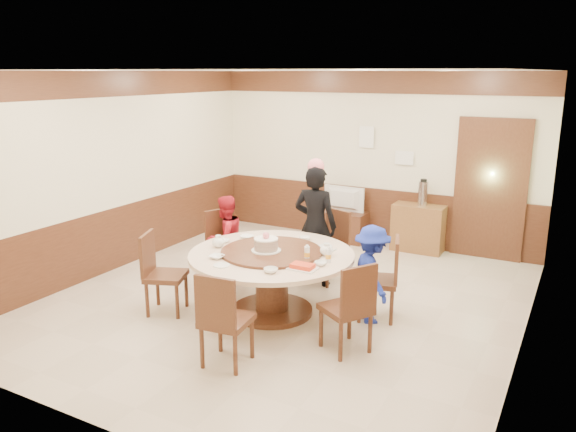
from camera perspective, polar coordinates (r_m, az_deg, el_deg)
The scene contains 31 objects.
room at distance 6.79m, azimuth -0.14°, elevation -0.10°, with size 6.00×6.04×2.84m.
banquet_table at distance 6.59m, azimuth -1.66°, elevation -5.54°, with size 1.92×1.92×0.78m.
chair_0 at distance 6.63m, azimuth 9.16°, elevation -7.73°, with size 0.56×0.55×0.97m.
chair_1 at distance 7.69m, azimuth 4.11°, elevation -4.42°, with size 0.56×0.57×0.97m.
chair_2 at distance 7.71m, azimuth -6.29°, elevation -4.40°, with size 0.60×0.59×0.97m.
chair_3 at distance 6.86m, azimuth -12.41°, elevation -7.11°, with size 0.58×0.57×0.97m.
chair_4 at distance 5.60m, azimuth -6.32°, elevation -11.95°, with size 0.49×0.49×0.97m.
chair_5 at distance 5.84m, azimuth 5.99°, elevation -10.76°, with size 0.61×0.61×0.97m.
person_standing at distance 7.44m, azimuth 2.78°, elevation -0.98°, with size 0.59×0.39×1.62m, color black.
person_red at distance 7.66m, azimuth -6.36°, elevation -2.30°, with size 0.58×0.45×1.18m, color #A91622.
person_blue at distance 6.44m, azimuth 8.51°, elevation -5.87°, with size 0.73×0.42×1.13m, color navy.
birthday_cake at distance 6.47m, azimuth -2.24°, elevation -2.90°, with size 0.34×0.34×0.22m.
teapot_left at distance 6.76m, azimuth -7.08°, elevation -2.67°, with size 0.17×0.15×0.13m, color white.
teapot_right at distance 6.42m, azimuth 3.93°, elevation -3.50°, with size 0.17×0.15×0.13m, color white.
bowl_0 at distance 7.08m, azimuth -4.21°, elevation -2.14°, with size 0.17×0.17×0.04m, color white.
bowl_1 at distance 5.89m, azimuth -1.76°, elevation -5.54°, with size 0.15×0.15×0.05m, color white.
bowl_2 at distance 6.36m, azimuth -7.24°, elevation -4.14°, with size 0.16×0.16×0.04m, color white.
bowl_3 at distance 6.11m, azimuth 3.34°, elevation -4.84°, with size 0.14×0.14×0.04m, color white.
bowl_4 at distance 6.96m, azimuth -6.55°, elevation -2.52°, with size 0.15×0.15×0.04m, color white.
bowl_5 at distance 7.00m, azimuth 1.73°, elevation -2.28°, with size 0.14×0.14×0.04m, color white.
saucer_near at distance 6.13m, azimuth -6.77°, elevation -5.00°, with size 0.18×0.18×0.01m, color white.
saucer_far at distance 6.75m, azimuth 3.77°, elevation -3.10°, with size 0.18×0.18×0.01m, color white.
shrimp_platter at distance 5.97m, azimuth 1.48°, elevation -5.21°, with size 0.30×0.20×0.06m.
bottle_0 at distance 6.24m, azimuth 1.95°, elevation -3.83°, with size 0.06×0.06×0.16m, color white.
bottle_1 at distance 6.18m, azimuth 4.12°, elevation -4.03°, with size 0.06×0.06×0.16m, color white.
tv_stand at distance 9.57m, azimuth 5.45°, elevation -0.98°, with size 0.85×0.45×0.50m, color #482616.
television at distance 9.46m, azimuth 5.52°, elevation 1.70°, with size 0.73×0.10×0.42m, color #959497.
side_cabinet at distance 9.16m, azimuth 13.09°, elevation -1.20°, with size 0.80×0.40×0.75m, color brown.
thermos at distance 9.02m, azimuth 13.55°, elevation 2.23°, with size 0.15×0.15×0.38m, color silver.
notice_left at distance 9.36m, azimuth 7.98°, elevation 7.96°, with size 0.25×0.00×0.35m, color white.
notice_right at distance 9.19m, azimuth 11.72°, elevation 5.79°, with size 0.30×0.00×0.22m, color white.
Camera 1 is at (3.15, -5.76, 2.79)m, focal length 35.00 mm.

